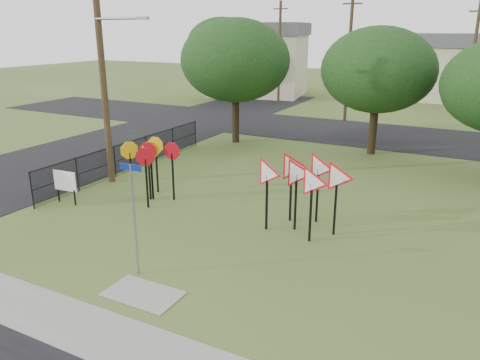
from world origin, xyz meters
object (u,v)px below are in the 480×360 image
object	(u,v)px
street_name_sign	(134,213)
yield_sign_cluster	(304,177)
info_board	(65,182)
stop_sign_cluster	(150,157)

from	to	relation	value
street_name_sign	yield_sign_cluster	size ratio (longest dim) A/B	0.97
info_board	street_name_sign	bearing A→B (deg)	-27.04
stop_sign_cluster	yield_sign_cluster	size ratio (longest dim) A/B	0.72
stop_sign_cluster	info_board	world-z (taller)	stop_sign_cluster
street_name_sign	info_board	size ratio (longest dim) A/B	2.42
yield_sign_cluster	info_board	size ratio (longest dim) A/B	2.49
street_name_sign	stop_sign_cluster	world-z (taller)	street_name_sign
street_name_sign	yield_sign_cluster	distance (m)	5.89
street_name_sign	yield_sign_cluster	xyz separation A→B (m)	(3.00, 5.07, 0.07)
stop_sign_cluster	info_board	size ratio (longest dim) A/B	1.81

